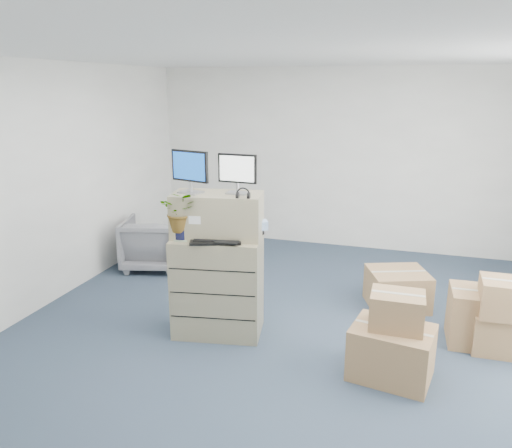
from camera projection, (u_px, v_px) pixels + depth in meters
The scene contains 16 objects.
ground at pixel (289, 349), 4.93m from camera, with size 7.00×7.00×0.00m, color #253343.
wall_back at pixel (344, 159), 7.78m from camera, with size 6.00×0.02×2.80m, color silver.
filing_cabinet_lower at pixel (218, 286), 5.16m from camera, with size 0.89×0.54×1.04m, color tan.
filing_cabinet_upper at pixel (217, 215), 5.00m from camera, with size 0.89×0.45×0.45m, color tan.
monitor_left at pixel (190, 169), 4.89m from camera, with size 0.42×0.22×0.42m.
monitor_right at pixel (237, 172), 4.87m from camera, with size 0.40×0.16×0.39m.
headphones at pixel (243, 194), 4.73m from camera, with size 0.13×0.13×0.01m, color black.
keyboard at pixel (216, 241), 4.86m from camera, with size 0.50×0.21×0.03m, color black.
mouse at pixel (249, 241), 4.85m from camera, with size 0.09×0.05×0.03m, color silver.
water_bottle at pixel (223, 224), 5.04m from camera, with size 0.07×0.07×0.26m, color gray.
phone_dock at pixel (215, 232), 5.06m from camera, with size 0.06×0.05×0.12m.
external_drive at pixel (252, 232), 5.10m from camera, with size 0.20×0.15×0.06m, color black.
tissue_box at pixel (256, 225), 5.07m from camera, with size 0.24×0.12×0.09m, color #3A74C6.
potted_plant at pixel (181, 217), 4.90m from camera, with size 0.40×0.43×0.40m.
office_chair at pixel (152, 241), 7.05m from camera, with size 0.77×0.72×0.80m, color slate.
cardboard_boxes at pixel (444, 317), 4.95m from camera, with size 1.72×2.26×0.79m.
Camera 1 is at (1.00, -4.31, 2.52)m, focal length 35.00 mm.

